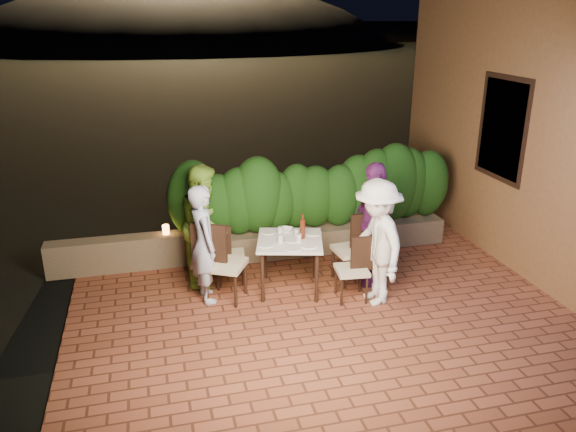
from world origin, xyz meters
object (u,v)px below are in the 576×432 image
object	(u,v)px
chair_left_front	(226,263)
parapet_lamp	(166,230)
diner_blue	(204,244)
chair_left_back	(230,254)
dining_table	(290,265)
chair_right_back	(352,248)
diner_purple	(373,223)
bowl	(286,230)
beer_bottle	(303,226)
diner_white	(377,242)
chair_right_front	(352,269)
diner_green	(205,224)

from	to	relation	value
chair_left_front	parapet_lamp	world-z (taller)	chair_left_front
diner_blue	chair_left_back	bearing A→B (deg)	-50.62
dining_table	chair_right_back	size ratio (longest dim) A/B	0.86
chair_left_front	diner_purple	xyz separation A→B (m)	(2.08, 0.04, 0.35)
diner_purple	parapet_lamp	distance (m)	3.07
bowl	chair_right_back	xyz separation A→B (m)	(0.88, -0.26, -0.27)
dining_table	beer_bottle	distance (m)	0.58
diner_blue	chair_right_back	bearing A→B (deg)	-97.15
chair_right_back	diner_purple	bearing A→B (deg)	163.96
diner_white	parapet_lamp	distance (m)	3.19
dining_table	diner_purple	size ratio (longest dim) A/B	0.49
beer_bottle	diner_white	size ratio (longest dim) A/B	0.21
diner_purple	diner_blue	bearing A→B (deg)	-92.08
dining_table	chair_left_front	distance (m)	0.90
dining_table	chair_left_front	size ratio (longest dim) A/B	0.82
beer_bottle	chair_left_back	xyz separation A→B (m)	(-0.92, 0.46, -0.50)
beer_bottle	diner_purple	distance (m)	1.02
beer_bottle	parapet_lamp	xyz separation A→B (m)	(-1.77, 1.25, -0.35)
chair_right_front	parapet_lamp	bearing A→B (deg)	-30.41
beer_bottle	diner_blue	bearing A→B (deg)	178.46
chair_left_back	parapet_lamp	world-z (taller)	chair_left_back
bowl	diner_purple	size ratio (longest dim) A/B	0.11
chair_left_front	bowl	bearing A→B (deg)	49.80
bowl	chair_left_front	size ratio (longest dim) A/B	0.18
bowl	diner_purple	world-z (taller)	diner_purple
parapet_lamp	dining_table	bearing A→B (deg)	-38.12
beer_bottle	chair_left_front	distance (m)	1.13
chair_left_front	diner_green	bearing A→B (deg)	134.66
bowl	chair_left_back	world-z (taller)	chair_left_back
beer_bottle	chair_left_back	size ratio (longest dim) A/B	0.41
diner_white	chair_left_front	bearing A→B (deg)	-110.28
beer_bottle	bowl	world-z (taller)	beer_bottle
chair_right_back	parapet_lamp	xyz separation A→B (m)	(-2.50, 1.21, 0.07)
beer_bottle	chair_left_back	world-z (taller)	beer_bottle
bowl	diner_blue	xyz separation A→B (m)	(-1.17, -0.27, 0.02)
chair_right_front	diner_white	xyz separation A→B (m)	(0.27, -0.13, 0.40)
diner_green	diner_blue	bearing A→B (deg)	-172.70
chair_left_back	diner_white	world-z (taller)	diner_white
dining_table	diner_blue	bearing A→B (deg)	178.46
diner_green	parapet_lamp	bearing A→B (deg)	53.88
diner_purple	diner_green	bearing A→B (deg)	-105.88
bowl	parapet_lamp	bearing A→B (deg)	149.69
chair_left_front	diner_blue	distance (m)	0.38
diner_green	diner_white	bearing A→B (deg)	-104.16
chair_right_back	parapet_lamp	distance (m)	2.77
beer_bottle	dining_table	bearing A→B (deg)	178.43
diner_purple	parapet_lamp	size ratio (longest dim) A/B	12.50
diner_blue	diner_green	size ratio (longest dim) A/B	0.93
bowl	diner_blue	world-z (taller)	diner_blue
dining_table	beer_bottle	xyz separation A→B (m)	(0.17, -0.00, 0.55)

